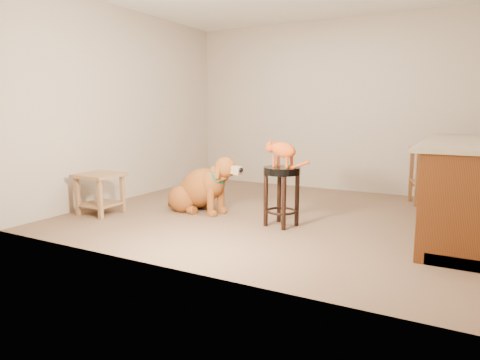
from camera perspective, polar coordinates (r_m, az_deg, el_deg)
The scene contains 8 objects.
floor at distance 5.13m, azimuth 4.76°, elevation -4.67°, with size 4.50×4.00×0.01m, color brown.
room_shell at distance 5.00m, azimuth 5.03°, elevation 14.30°, with size 4.54×4.04×2.62m.
cabinet_run at distance 4.92m, azimuth 27.52°, elevation -1.07°, with size 0.70×2.56×0.94m.
padded_stool at distance 4.58m, azimuth 5.57°, elevation -0.58°, with size 0.40×0.40×0.64m.
wood_stool at distance 6.15m, azimuth 23.69°, elevation 0.62°, with size 0.52×0.52×0.75m.
side_table at distance 5.36m, azimuth -18.17°, elevation -0.96°, with size 0.48×0.48×0.49m.
golden_retriever at distance 5.25m, azimuth -5.22°, elevation -1.22°, with size 1.18×0.62×0.75m.
tabby_kitten at distance 4.54m, azimuth 5.53°, elevation 3.93°, with size 0.52×0.22×0.32m.
Camera 1 is at (2.01, -4.56, 1.23)m, focal length 32.00 mm.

